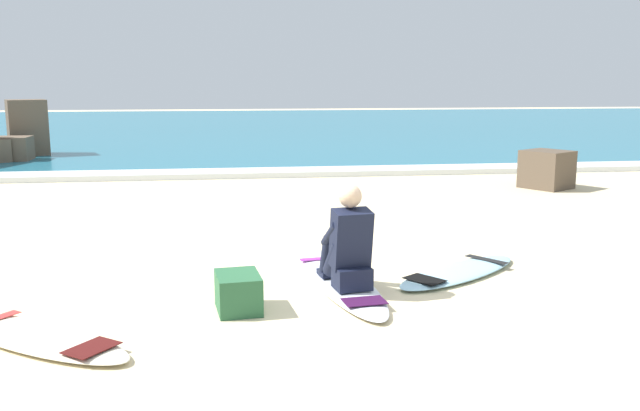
# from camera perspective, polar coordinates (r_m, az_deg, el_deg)

# --- Properties ---
(ground_plane) EXTENTS (80.00, 80.00, 0.00)m
(ground_plane) POSITION_cam_1_polar(r_m,az_deg,el_deg) (6.57, 1.32, -6.81)
(ground_plane) COLOR beige
(sea) EXTENTS (80.00, 28.00, 0.10)m
(sea) POSITION_cam_1_polar(r_m,az_deg,el_deg) (27.80, -5.74, 6.48)
(sea) COLOR teal
(sea) RESTS_ON ground
(breaking_foam) EXTENTS (80.00, 0.90, 0.11)m
(breaking_foam) POSITION_cam_1_polar(r_m,az_deg,el_deg) (14.18, -3.68, 2.76)
(breaking_foam) COLOR white
(breaking_foam) RESTS_ON ground
(surfboard_main) EXTENTS (0.79, 2.49, 0.08)m
(surfboard_main) POSITION_cam_1_polar(r_m,az_deg,el_deg) (6.67, 1.64, -6.21)
(surfboard_main) COLOR silver
(surfboard_main) RESTS_ON ground
(surfer_seated) EXTENTS (0.44, 0.74, 0.95)m
(surfer_seated) POSITION_cam_1_polar(r_m,az_deg,el_deg) (6.30, 2.34, -3.45)
(surfer_seated) COLOR black
(surfer_seated) RESTS_ON surfboard_main
(surfboard_spare_near) EXTENTS (1.81, 1.57, 0.08)m
(surfboard_spare_near) POSITION_cam_1_polar(r_m,az_deg,el_deg) (5.68, -22.54, -10.05)
(surfboard_spare_near) COLOR #EFE5C6
(surfboard_spare_near) RESTS_ON ground
(surfboard_spare_far) EXTENTS (1.74, 1.46, 0.08)m
(surfboard_spare_far) POSITION_cam_1_polar(r_m,az_deg,el_deg) (7.09, 11.46, -5.42)
(surfboard_spare_far) COLOR #9ED1E5
(surfboard_spare_far) RESTS_ON ground
(shoreline_rock) EXTENTS (1.01, 1.03, 0.68)m
(shoreline_rock) POSITION_cam_1_polar(r_m,az_deg,el_deg) (13.09, 18.32, 2.87)
(shoreline_rock) COLOR brown
(shoreline_rock) RESTS_ON ground
(beach_bag) EXTENTS (0.41, 0.52, 0.32)m
(beach_bag) POSITION_cam_1_polar(r_m,az_deg,el_deg) (5.93, -6.81, -7.18)
(beach_bag) COLOR #285B38
(beach_bag) RESTS_ON ground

